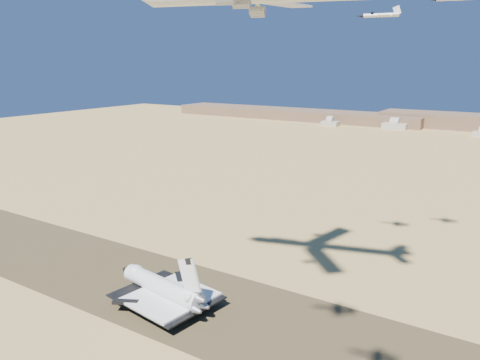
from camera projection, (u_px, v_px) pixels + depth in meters
The scene contains 8 objects.
ground at pixel (200, 304), 162.10m from camera, with size 1200.00×1200.00×0.00m, color tan.
runway at pixel (200, 303), 162.09m from camera, with size 600.00×50.00×0.06m, color brown.
hangars at pixel (390, 126), 585.98m from camera, with size 200.50×29.50×30.00m.
shuttle at pixel (162, 288), 160.73m from camera, with size 43.24×30.45×21.25m.
crew_a at pixel (161, 317), 151.34m from camera, with size 0.70×0.46×1.92m, color #C36F0B.
crew_b at pixel (158, 318), 151.38m from camera, with size 0.81×0.47×1.67m, color #C36F0B.
crew_c at pixel (163, 316), 152.48m from camera, with size 0.95×0.49×1.63m, color #C36F0B.
chase_jet_d at pixel (380, 15), 160.19m from camera, with size 14.76×8.34×3.71m.
Camera 1 is at (90.57, -116.42, 80.97)m, focal length 35.00 mm.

